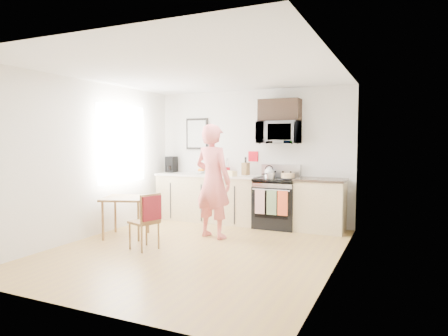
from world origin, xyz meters
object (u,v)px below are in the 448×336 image
at_px(microwave, 279,133).
at_px(dining_table, 126,202).
at_px(person, 213,181).
at_px(chair, 149,214).
at_px(range, 277,204).
at_px(cake, 288,176).

distance_m(microwave, dining_table, 3.02).
bearing_deg(dining_table, person, 22.63).
bearing_deg(chair, range, 80.08).
height_order(microwave, cake, microwave).
distance_m(dining_table, cake, 2.86).
xyz_separation_m(range, cake, (0.24, -0.10, 0.54)).
distance_m(range, microwave, 1.33).
distance_m(range, chair, 2.61).
xyz_separation_m(chair, cake, (1.48, 2.19, 0.43)).
xyz_separation_m(range, chair, (-1.24, -2.29, 0.11)).
xyz_separation_m(microwave, cake, (0.24, -0.21, -0.79)).
bearing_deg(chair, cake, 74.48).
distance_m(person, chair, 1.29).
height_order(range, chair, range).
relative_size(microwave, dining_table, 0.96).
bearing_deg(person, dining_table, 35.67).
relative_size(chair, cake, 2.85).
relative_size(microwave, chair, 0.90).
xyz_separation_m(microwave, chair, (-1.24, -2.40, -1.22)).
distance_m(range, cake, 0.59).
bearing_deg(microwave, cake, -40.91).
bearing_deg(person, cake, -119.43).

